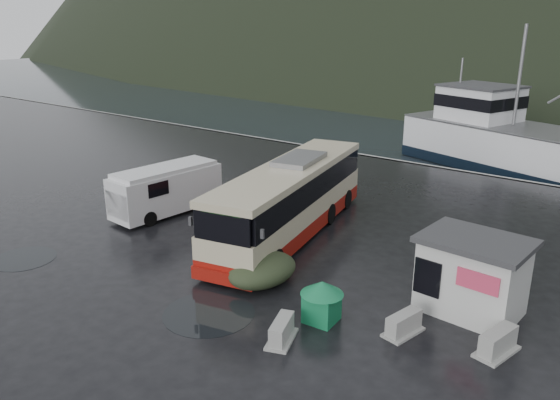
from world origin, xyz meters
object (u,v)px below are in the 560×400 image
Objects in this scene: dome_tent at (263,284)px; jersey_barrier_a at (282,340)px; jersey_barrier_b at (403,333)px; fishing_trawler at (548,160)px; waste_bin_right at (321,321)px; coach_bus at (290,233)px; waste_bin_left at (237,261)px; jersey_barrier_c at (496,353)px; white_van at (168,213)px; ticket_kiosk at (468,311)px.

jersey_barrier_a is at bearing -41.93° from dome_tent.
fishing_trawler is (-1.80, 27.52, 0.00)m from jersey_barrier_b.
waste_bin_right is at bearing -159.44° from jersey_barrier_b.
coach_bus is at bearing 134.18° from waste_bin_right.
waste_bin_left is at bearing 161.68° from waste_bin_right.
fishing_trawler is at bearing 81.84° from dome_tent.
white_van is at bearing 172.08° from jersey_barrier_c.
coach_bus reaches higher than dome_tent.
white_van reaches higher than jersey_barrier_a.
white_van is 15.91m from ticket_kiosk.
jersey_barrier_a is (5.06, -3.53, 0.00)m from waste_bin_left.
jersey_barrier_c is at bearing 17.64° from waste_bin_right.
jersey_barrier_c is at bearing -47.75° from ticket_kiosk.
jersey_barrier_b is at bearing -7.76° from white_van.
ticket_kiosk is 2.92m from jersey_barrier_b.
ticket_kiosk reaches higher than dome_tent.
waste_bin_left reaches higher than jersey_barrier_c.
coach_bus is 23.63m from fishing_trawler.
dome_tent is at bearing -174.70° from jersey_barrier_c.
ticket_kiosk is at bearing -24.80° from coach_bus.
jersey_barrier_c is (1.56, -1.96, 0.00)m from ticket_kiosk.
coach_bus is at bearing 171.33° from ticket_kiosk.
dome_tent reaches higher than jersey_barrier_a.
white_van is 4.18× the size of jersey_barrier_b.
waste_bin_right is (5.39, -1.78, 0.00)m from waste_bin_left.
white_van is 3.76× the size of waste_bin_left.
white_van is 9.56m from dome_tent.
white_van is 2.04× the size of dome_tent.
ticket_kiosk is (3.66, 3.62, 0.00)m from waste_bin_right.
fishing_trawler is at bearing 77.13° from waste_bin_left.
coach_bus is 3.86m from waste_bin_left.
ticket_kiosk is 0.13× the size of fishing_trawler.
ticket_kiosk is 2.24× the size of jersey_barrier_c.
white_van is at bearing 161.45° from waste_bin_left.
ticket_kiosk is 6.69m from jersey_barrier_a.
coach_bus is at bearing 149.51° from jersey_barrier_b.
fishing_trawler is at bearing 100.60° from ticket_kiosk.
waste_bin_left reaches higher than waste_bin_right.
coach_bus is 7.87m from waste_bin_right.
coach_bus reaches higher than ticket_kiosk.
white_van is at bearing 167.96° from jersey_barrier_b.
dome_tent is 2.05× the size of jersey_barrier_a.
white_van is 4.17× the size of jersey_barrier_a.
jersey_barrier_b is (5.76, 0.07, 0.00)m from dome_tent.
coach_bus reaches higher than waste_bin_right.
jersey_barrier_c reaches higher than jersey_barrier_a.
dome_tent is 2.05× the size of jersey_barrier_b.
waste_bin_left is at bearing 145.05° from jersey_barrier_a.
waste_bin_left is 0.46× the size of ticket_kiosk.
waste_bin_right is 1.01× the size of jersey_barrier_a.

